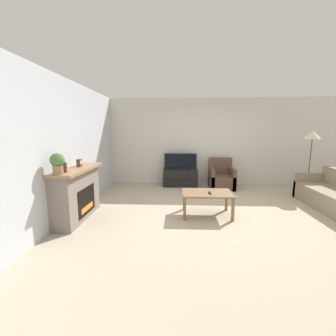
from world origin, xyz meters
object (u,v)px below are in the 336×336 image
at_px(fireplace, 77,193).
at_px(floor_lamp, 312,138).
at_px(remote, 210,193).
at_px(mantel_vase_left, 64,167).
at_px(armchair, 221,178).
at_px(coffee_table, 207,195).
at_px(tv_stand, 180,178).
at_px(tv, 180,162).
at_px(potted_plant, 57,162).
at_px(mantel_clock, 79,163).

distance_m(fireplace, floor_lamp, 5.92).
distance_m(remote, floor_lamp, 3.55).
height_order(mantel_vase_left, armchair, mantel_vase_left).
distance_m(mantel_vase_left, coffee_table, 2.73).
distance_m(mantel_vase_left, tv_stand, 3.84).
bearing_deg(mantel_vase_left, tv, 57.55).
bearing_deg(coffee_table, fireplace, -173.52).
relative_size(potted_plant, remote, 2.32).
bearing_deg(mantel_clock, tv_stand, 51.90).
distance_m(fireplace, potted_plant, 0.94).
height_order(mantel_vase_left, mantel_clock, mantel_vase_left).
bearing_deg(armchair, mantel_clock, -143.78).
xyz_separation_m(potted_plant, floor_lamp, (5.46, 2.63, 0.31)).
relative_size(mantel_clock, coffee_table, 0.15).
relative_size(mantel_clock, tv, 0.15).
bearing_deg(mantel_clock, remote, 1.24).
xyz_separation_m(remote, floor_lamp, (2.89, 1.79, 1.03)).
bearing_deg(mantel_vase_left, mantel_clock, 89.93).
height_order(fireplace, mantel_clock, mantel_clock).
relative_size(armchair, coffee_table, 0.89).
distance_m(fireplace, mantel_clock, 0.59).
xyz_separation_m(fireplace, armchair, (3.25, 2.52, -0.22)).
bearing_deg(tv, remote, -77.23).
bearing_deg(mantel_clock, mantel_vase_left, -90.07).
height_order(mantel_vase_left, tv, mantel_vase_left).
bearing_deg(fireplace, mantel_vase_left, -87.88).
distance_m(mantel_clock, remote, 2.64).
bearing_deg(armchair, coffee_table, -107.40).
relative_size(mantel_vase_left, remote, 1.34).
height_order(mantel_clock, remote, mantel_clock).
distance_m(tv_stand, armchair, 1.24).
bearing_deg(floor_lamp, tv, 168.37).
bearing_deg(tv, floor_lamp, -11.63).
bearing_deg(coffee_table, armchair, 72.60).
relative_size(remote, floor_lamp, 0.09).
distance_m(potted_plant, tv_stand, 4.02).
relative_size(fireplace, remote, 9.93).
xyz_separation_m(mantel_vase_left, floor_lamp, (5.46, 2.45, 0.42)).
bearing_deg(floor_lamp, mantel_clock, -161.33).
distance_m(mantel_vase_left, remote, 2.73).
bearing_deg(remote, tv_stand, 100.83).
height_order(mantel_vase_left, coffee_table, mantel_vase_left).
bearing_deg(tv_stand, remote, -77.24).
distance_m(tv_stand, floor_lamp, 3.74).
bearing_deg(remote, coffee_table, 114.27).
bearing_deg(floor_lamp, potted_plant, -154.25).
relative_size(mantel_clock, potted_plant, 0.43).
relative_size(tv, armchair, 1.12).
height_order(fireplace, armchair, fireplace).
xyz_separation_m(fireplace, mantel_vase_left, (0.02, -0.45, 0.59)).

